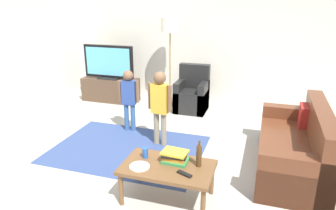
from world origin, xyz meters
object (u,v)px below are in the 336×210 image
book_stack (175,157)px  tv_remote (184,174)px  couch (298,150)px  coffee_table (168,170)px  bottle (199,156)px  child_near_tv (129,95)px  soda_can (145,153)px  child_center (160,102)px  tv_stand (111,90)px  armchair (192,96)px  floor_lamp (170,30)px  tv (109,62)px  plate (140,166)px

book_stack → tv_remote: bearing=-53.8°
couch → coffee_table: couch is taller
bottle → child_near_tv: bearing=134.6°
bottle → soda_can: bottle is taller
child_near_tv → tv_remote: (1.42, -1.76, -0.19)m
book_stack → tv_remote: 0.29m
child_center → bottle: bearing=-54.2°
tv_stand → armchair: bearing=-1.2°
floor_lamp → tv_remote: bearing=-70.1°
child_center → book_stack: child_center is taller
tv_stand → child_center: (1.72, -1.70, 0.44)m
tv → child_near_tv: bearing=-51.4°
armchair → child_near_tv: size_ratio=0.87×
floor_lamp → tv_remote: (1.18, -3.26, -1.11)m
couch → bottle: bearing=-137.0°
tv → child_center: bearing=-44.3°
armchair → bottle: armchair is taller
armchair → floor_lamp: floor_lamp is taller
book_stack → coffee_table: bearing=-113.5°
child_near_tv → couch: bearing=-11.3°
tv → tv_remote: size_ratio=6.47×
tv → child_center: 2.42m
child_near_tv → child_center: bearing=-28.1°
tv_stand → soda_can: bearing=-55.8°
soda_can → plate: bearing=-84.7°
tv_stand → child_near_tv: size_ratio=1.16×
armchair → child_center: size_ratio=0.79×
tv_stand → coffee_table: size_ratio=1.20×
tv → armchair: (1.82, -0.02, -0.55)m
tv_stand → book_stack: bearing=-51.2°
tv → soda_can: bearing=-55.6°
coffee_table → soda_can: size_ratio=8.33×
tv → floor_lamp: floor_lamp is taller
couch → bottle: size_ratio=5.99×
book_stack → tv_remote: (0.17, -0.23, -0.05)m
child_near_tv → coffee_table: 2.04m
couch → plate: size_ratio=8.18×
soda_can → book_stack: bearing=2.2°
bottle → soda_can: 0.62m
tv_stand → couch: size_ratio=0.67×
book_stack → tv: bearing=129.0°
tv → tv_remote: tv is taller
child_center → tv_remote: 1.61m
armchair → book_stack: bearing=-80.3°
bottle → coffee_table: bearing=-162.6°
tv → child_near_tv: 1.72m
coffee_table → book_stack: size_ratio=3.36×
tv_remote → soda_can: size_ratio=1.42×
book_stack → soda_can: (-0.35, -0.01, -0.00)m
armchair → book_stack: armchair is taller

